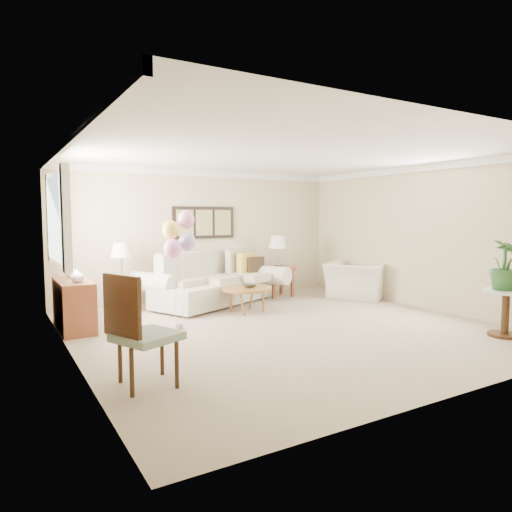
# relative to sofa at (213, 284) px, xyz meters

# --- Properties ---
(ground_plane) EXTENTS (6.00, 6.00, 0.00)m
(ground_plane) POSITION_rel_sofa_xyz_m (0.14, -2.25, -0.40)
(ground_plane) COLOR tan
(room_shell) EXTENTS (6.04, 6.04, 2.60)m
(room_shell) POSITION_rel_sofa_xyz_m (0.03, -2.16, 1.23)
(room_shell) COLOR #C8B890
(room_shell) RESTS_ON ground
(wall_art_triptych) EXTENTS (1.35, 0.06, 0.65)m
(wall_art_triptych) POSITION_rel_sofa_xyz_m (0.14, 0.71, 1.15)
(wall_art_triptych) COLOR black
(wall_art_triptych) RESTS_ON ground
(sofa) EXTENTS (3.09, 1.96, 1.00)m
(sofa) POSITION_rel_sofa_xyz_m (0.00, 0.00, 0.00)
(sofa) COLOR beige
(sofa) RESTS_ON ground
(end_table_left) EXTENTS (0.53, 0.49, 0.58)m
(end_table_left) POSITION_rel_sofa_xyz_m (-1.67, 0.17, 0.09)
(end_table_left) COLOR brown
(end_table_left) RESTS_ON ground
(end_table_right) EXTENTS (0.58, 0.53, 0.63)m
(end_table_right) POSITION_rel_sofa_xyz_m (1.54, 0.09, 0.14)
(end_table_right) COLOR brown
(end_table_right) RESTS_ON ground
(lamp_left) EXTENTS (0.36, 0.36, 0.64)m
(lamp_left) POSITION_rel_sofa_xyz_m (-1.67, 0.17, 0.67)
(lamp_left) COLOR gray
(lamp_left) RESTS_ON end_table_left
(lamp_right) EXTENTS (0.36, 0.36, 0.64)m
(lamp_right) POSITION_rel_sofa_xyz_m (1.54, 0.09, 0.73)
(lamp_right) COLOR gray
(lamp_right) RESTS_ON end_table_right
(coffee_table) EXTENTS (0.87, 0.87, 0.44)m
(coffee_table) POSITION_rel_sofa_xyz_m (0.20, -1.00, 0.01)
(coffee_table) COLOR olive
(coffee_table) RESTS_ON ground
(decor_bowl) EXTENTS (0.24, 0.24, 0.06)m
(decor_bowl) POSITION_rel_sofa_xyz_m (0.23, -1.03, 0.08)
(decor_bowl) COLOR #2F2A23
(decor_bowl) RESTS_ON coffee_table
(armchair) EXTENTS (1.43, 1.48, 0.73)m
(armchair) POSITION_rel_sofa_xyz_m (2.79, -0.94, -0.03)
(armchair) COLOR beige
(armchair) RESTS_ON ground
(side_table) EXTENTS (0.61, 0.61, 0.66)m
(side_table) POSITION_rel_sofa_xyz_m (2.54, -4.22, 0.10)
(side_table) COLOR silver
(side_table) RESTS_ON ground
(potted_plant) EXTENTS (0.46, 0.46, 0.70)m
(potted_plant) POSITION_rel_sofa_xyz_m (2.51, -4.20, 0.61)
(potted_plant) COLOR #284F1F
(potted_plant) RESTS_ON side_table
(accent_chair) EXTENTS (0.73, 0.72, 1.13)m
(accent_chair) POSITION_rel_sofa_xyz_m (-2.43, -3.53, 0.19)
(accent_chair) COLOR gray
(accent_chair) RESTS_ON ground
(credenza) EXTENTS (0.46, 1.20, 0.74)m
(credenza) POSITION_rel_sofa_xyz_m (-2.62, -0.75, -0.03)
(credenza) COLOR brown
(credenza) RESTS_ON ground
(vase_white) EXTENTS (0.20, 0.20, 0.21)m
(vase_white) POSITION_rel_sofa_xyz_m (-2.60, -1.05, 0.45)
(vase_white) COLOR silver
(vase_white) RESTS_ON credenza
(vase_sage) EXTENTS (0.21, 0.21, 0.19)m
(vase_sage) POSITION_rel_sofa_xyz_m (-2.60, -0.47, 0.44)
(vase_sage) COLOR #A9B698
(vase_sage) RESTS_ON credenza
(balloon_cluster) EXTENTS (0.55, 0.43, 1.78)m
(balloon_cluster) POSITION_rel_sofa_xyz_m (-1.23, -1.48, 1.00)
(balloon_cluster) COLOR gray
(balloon_cluster) RESTS_ON ground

